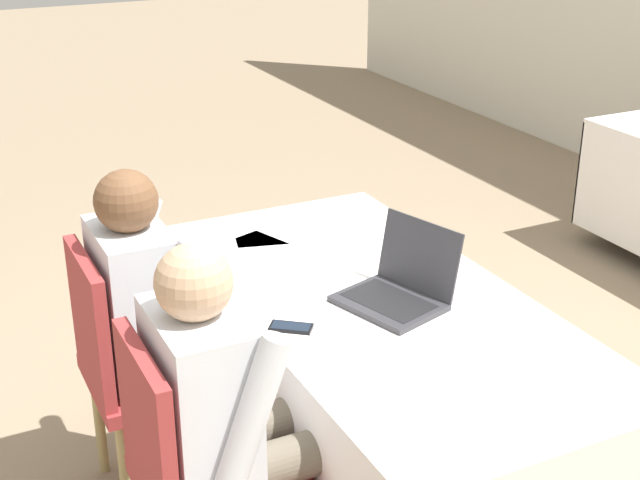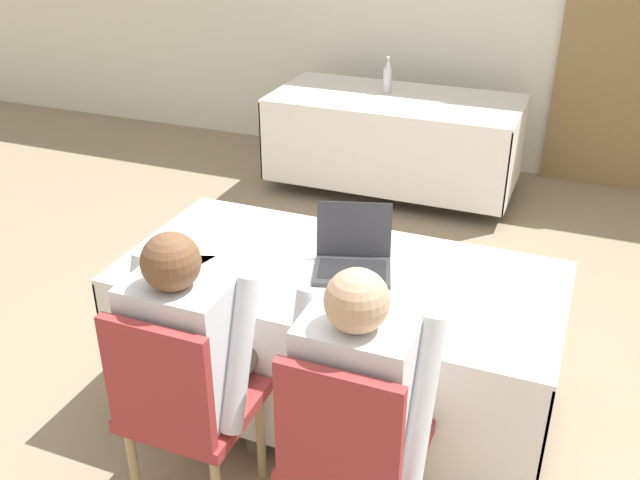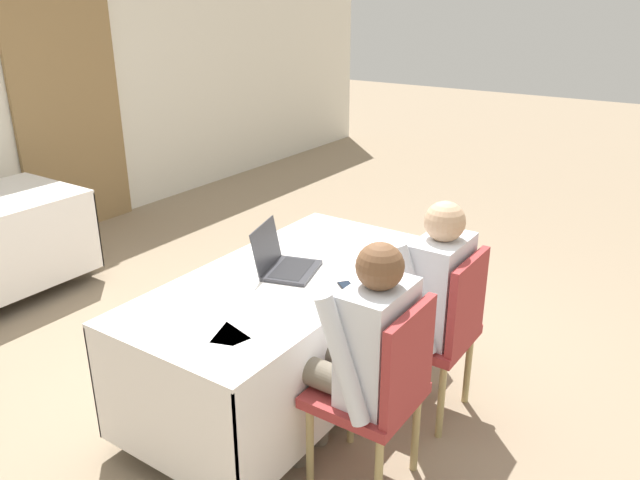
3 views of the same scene
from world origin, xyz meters
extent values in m
plane|color=gray|center=(0.00, 0.00, 0.00)|extent=(24.00, 24.00, 0.00)
cube|color=white|center=(0.00, 0.00, 0.72)|extent=(1.83, 0.89, 0.02)
cube|color=white|center=(0.00, -0.44, 0.41)|extent=(1.83, 0.01, 0.60)
cube|color=white|center=(0.00, 0.44, 0.41)|extent=(1.83, 0.01, 0.60)
cube|color=white|center=(-0.91, 0.00, 0.41)|extent=(0.01, 0.89, 0.60)
cube|color=white|center=(0.91, 0.00, 0.41)|extent=(0.01, 0.89, 0.60)
cylinder|color=#333333|center=(0.00, 0.00, 0.06)|extent=(0.06, 0.06, 0.11)
cube|color=white|center=(-0.50, 2.56, 0.72)|extent=(1.83, 0.89, 0.02)
cube|color=white|center=(-0.50, 2.12, 0.41)|extent=(1.83, 0.01, 0.60)
cube|color=white|center=(-0.50, 3.00, 0.41)|extent=(1.83, 0.01, 0.60)
cube|color=white|center=(-1.41, 2.56, 0.41)|extent=(0.01, 0.89, 0.60)
cube|color=white|center=(0.41, 2.56, 0.41)|extent=(0.01, 0.89, 0.60)
cylinder|color=#333333|center=(-0.50, 2.56, 0.06)|extent=(0.06, 0.06, 0.11)
cube|color=#333338|center=(0.06, 0.00, 0.74)|extent=(0.37, 0.33, 0.02)
cube|color=black|center=(0.06, 0.00, 0.75)|extent=(0.32, 0.24, 0.00)
cube|color=#333338|center=(0.01, 0.14, 0.87)|extent=(0.32, 0.14, 0.23)
cube|color=black|center=(0.01, 0.14, 0.87)|extent=(0.28, 0.12, 0.20)
cube|color=black|center=(0.06, -0.34, 0.74)|extent=(0.13, 0.14, 0.01)
cube|color=#192333|center=(0.06, -0.34, 0.74)|extent=(0.11, 0.13, 0.00)
cube|color=white|center=(-0.65, -0.09, 0.73)|extent=(0.28, 0.34, 0.00)
cube|color=white|center=(-0.57, -0.24, 0.73)|extent=(0.30, 0.35, 0.00)
cube|color=white|center=(-0.31, -0.03, 0.73)|extent=(0.24, 0.32, 0.00)
cylinder|color=#B7B7C1|center=(-0.60, 2.65, 0.83)|extent=(0.06, 0.06, 0.19)
cone|color=#B7B7C1|center=(-0.60, 2.65, 0.96)|extent=(0.05, 0.05, 0.07)
cylinder|color=silver|center=(-0.60, 2.65, 1.00)|extent=(0.03, 0.03, 0.01)
cylinder|color=tan|center=(-0.14, -0.50, 0.21)|extent=(0.04, 0.04, 0.43)
cylinder|color=tan|center=(-0.50, -0.50, 0.21)|extent=(0.04, 0.04, 0.43)
cylinder|color=tan|center=(-0.50, -0.85, 0.21)|extent=(0.04, 0.04, 0.43)
cube|color=#9E3333|center=(-0.32, -0.68, 0.45)|extent=(0.44, 0.44, 0.05)
cube|color=#9E3333|center=(-0.32, -0.88, 0.70)|extent=(0.40, 0.04, 0.45)
cylinder|color=tan|center=(0.50, -0.50, 0.21)|extent=(0.04, 0.04, 0.43)
cylinder|color=tan|center=(0.14, -0.50, 0.21)|extent=(0.04, 0.04, 0.43)
cube|color=#9E3333|center=(0.32, -0.68, 0.45)|extent=(0.44, 0.44, 0.05)
cube|color=#9E3333|center=(0.32, -0.88, 0.70)|extent=(0.40, 0.04, 0.45)
cylinder|color=#665B4C|center=(-0.23, -0.55, 0.54)|extent=(0.13, 0.42, 0.13)
cylinder|color=#665B4C|center=(-0.41, -0.55, 0.54)|extent=(0.13, 0.42, 0.13)
cylinder|color=#665B4C|center=(-0.23, -0.37, 0.24)|extent=(0.10, 0.10, 0.48)
cylinder|color=#665B4C|center=(-0.41, -0.37, 0.24)|extent=(0.10, 0.10, 0.48)
cube|color=silver|center=(-0.32, -0.73, 0.74)|extent=(0.36, 0.22, 0.52)
cylinder|color=silver|center=(-0.11, -0.69, 0.75)|extent=(0.08, 0.26, 0.54)
cylinder|color=silver|center=(-0.53, -0.69, 0.75)|extent=(0.08, 0.26, 0.54)
sphere|color=brown|center=(-0.32, -0.73, 1.09)|extent=(0.20, 0.20, 0.20)
cylinder|color=#665B4C|center=(0.41, -0.55, 0.54)|extent=(0.13, 0.42, 0.13)
cylinder|color=#665B4C|center=(0.23, -0.55, 0.54)|extent=(0.13, 0.42, 0.13)
cylinder|color=#665B4C|center=(0.41, -0.37, 0.24)|extent=(0.10, 0.10, 0.48)
cylinder|color=#665B4C|center=(0.23, -0.37, 0.24)|extent=(0.10, 0.10, 0.48)
cube|color=silver|center=(0.32, -0.73, 0.74)|extent=(0.36, 0.22, 0.52)
cylinder|color=silver|center=(0.53, -0.69, 0.75)|extent=(0.08, 0.26, 0.54)
cylinder|color=silver|center=(0.11, -0.69, 0.75)|extent=(0.08, 0.26, 0.54)
sphere|color=tan|center=(0.32, -0.73, 1.09)|extent=(0.20, 0.20, 0.20)
camera|label=1|loc=(2.24, -1.33, 2.05)|focal=50.00mm
camera|label=2|loc=(0.88, -2.42, 2.21)|focal=40.00mm
camera|label=3|loc=(-2.34, -1.81, 2.10)|focal=35.00mm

